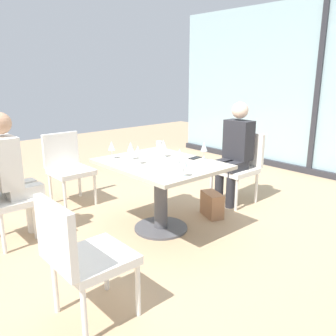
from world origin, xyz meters
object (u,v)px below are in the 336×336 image
cell_phone_on_table (195,158)px  handbag_0 (212,205)px  person_front_left (13,171)px  wine_glass_4 (164,145)px  chair_front_left (3,194)px  wine_glass_2 (183,162)px  chair_side_end (67,164)px  coffee_cup (159,145)px  wine_glass_6 (138,151)px  person_near_window (235,148)px  chair_near_window (240,163)px  chair_front_right (80,253)px  wine_glass_3 (112,146)px  wine_glass_0 (131,147)px  wine_glass_1 (180,154)px  wine_glass_5 (204,147)px  dining_table_main (161,179)px

cell_phone_on_table → handbag_0: 0.66m
person_front_left → wine_glass_4: size_ratio=6.81×
chair_front_left → wine_glass_2: size_ratio=4.70×
chair_side_end → coffee_cup: (0.89, 0.75, 0.28)m
chair_side_end → wine_glass_6: 1.36m
person_near_window → handbag_0: person_near_window is taller
chair_near_window → coffee_cup: size_ratio=9.67×
wine_glass_4 → person_near_window: bearing=81.8°
chair_side_end → handbag_0: bearing=33.7°
wine_glass_2 → wine_glass_6: (-0.61, -0.03, 0.00)m
chair_front_right → wine_glass_4: bearing=121.2°
chair_front_right → chair_front_left: bearing=180.0°
person_near_window → wine_glass_3: bearing=-106.8°
cell_phone_on_table → wine_glass_0: bearing=-133.9°
wine_glass_3 → coffee_cup: size_ratio=2.06×
chair_side_end → wine_glass_4: size_ratio=4.70×
wine_glass_1 → wine_glass_5: 0.43m
wine_glass_6 → handbag_0: 1.16m
chair_front_left → wine_glass_1: size_ratio=4.70×
chair_front_left → wine_glass_4: (0.60, 1.48, 0.37)m
chair_front_left → coffee_cup: chair_front_left is taller
person_near_window → wine_glass_6: bearing=-93.6°
chair_front_right → cell_phone_on_table: (-0.63, 1.69, 0.24)m
wine_glass_0 → wine_glass_4: size_ratio=1.00×
person_front_left → coffee_cup: size_ratio=14.00×
chair_near_window → wine_glass_4: size_ratio=4.70×
wine_glass_6 → coffee_cup: wine_glass_6 is taller
person_near_window → wine_glass_3: 1.56m
chair_front_right → coffee_cup: bearing=126.0°
wine_glass_4 → wine_glass_5: same height
wine_glass_2 → wine_glass_3: same height
chair_near_window → wine_glass_4: 1.20m
chair_side_end → cell_phone_on_table: size_ratio=6.04×
dining_table_main → handbag_0: 0.79m
chair_near_window → wine_glass_3: wine_glass_3 is taller
chair_near_window → wine_glass_0: bearing=-100.9°
dining_table_main → wine_glass_0: wine_glass_0 is taller
wine_glass_3 → wine_glass_5: (0.66, 0.69, 0.00)m
wine_glass_0 → coffee_cup: size_ratio=2.06×
chair_front_right → wine_glass_5: size_ratio=4.70×
wine_glass_3 → cell_phone_on_table: size_ratio=1.28×
person_front_left → chair_front_right: bearing=-4.2°
wine_glass_5 → coffee_cup: 0.72m
coffee_cup → wine_glass_6: bearing=-56.4°
wine_glass_2 → wine_glass_5: bearing=117.5°
chair_front_left → dining_table_main: bearing=60.3°
wine_glass_0 → wine_glass_3: size_ratio=1.00×
dining_table_main → person_front_left: bearing=-121.9°
dining_table_main → wine_glass_5: size_ratio=6.53×
chair_side_end → coffee_cup: bearing=40.3°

